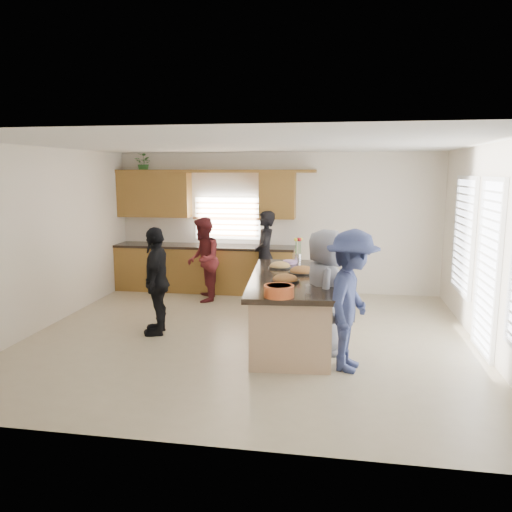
% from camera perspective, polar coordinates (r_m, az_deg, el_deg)
% --- Properties ---
extents(floor, '(6.50, 6.50, 0.00)m').
position_cam_1_polar(floor, '(7.50, -0.73, -9.23)').
color(floor, '#BCAD8C').
rests_on(floor, ground).
extents(room_shell, '(6.52, 6.02, 2.81)m').
position_cam_1_polar(room_shell, '(7.12, -0.76, 5.41)').
color(room_shell, silver).
rests_on(room_shell, ground).
extents(back_cabinetry, '(4.08, 0.66, 2.46)m').
position_cam_1_polar(back_cabinetry, '(10.21, -6.11, 1.06)').
color(back_cabinetry, olive).
rests_on(back_cabinetry, ground).
extents(right_wall_glazing, '(0.06, 4.00, 2.25)m').
position_cam_1_polar(right_wall_glazing, '(7.20, 25.14, 0.06)').
color(right_wall_glazing, white).
rests_on(right_wall_glazing, ground).
extents(island, '(1.37, 2.79, 0.95)m').
position_cam_1_polar(island, '(7.26, 4.05, -6.15)').
color(island, tan).
rests_on(island, ground).
extents(platter_front, '(0.38, 0.38, 0.16)m').
position_cam_1_polar(platter_front, '(6.78, 3.34, -2.72)').
color(platter_front, black).
rests_on(platter_front, island).
extents(platter_mid, '(0.40, 0.40, 0.16)m').
position_cam_1_polar(platter_mid, '(7.35, 5.30, -1.77)').
color(platter_mid, black).
rests_on(platter_mid, island).
extents(platter_back, '(0.35, 0.35, 0.14)m').
position_cam_1_polar(platter_back, '(7.73, 2.76, -1.17)').
color(platter_back, black).
rests_on(platter_back, island).
extents(salad_bowl, '(0.36, 0.36, 0.14)m').
position_cam_1_polar(salad_bowl, '(5.96, 2.64, -3.94)').
color(salad_bowl, '#D55727').
rests_on(salad_bowl, island).
extents(clear_cup, '(0.08, 0.08, 0.11)m').
position_cam_1_polar(clear_cup, '(6.14, 5.99, -3.81)').
color(clear_cup, white).
rests_on(clear_cup, island).
extents(plate_stack, '(0.22, 0.22, 0.05)m').
position_cam_1_polar(plate_stack, '(8.11, 3.88, -0.69)').
color(plate_stack, '#C996DB').
rests_on(plate_stack, island).
extents(flower_vase, '(0.14, 0.14, 0.42)m').
position_cam_1_polar(flower_vase, '(8.15, 4.84, 0.80)').
color(flower_vase, silver).
rests_on(flower_vase, island).
extents(potted_plant, '(0.43, 0.40, 0.38)m').
position_cam_1_polar(potted_plant, '(10.58, -12.68, 10.32)').
color(potted_plant, '#3B7830').
rests_on(potted_plant, back_cabinetry).
extents(woman_left_back, '(0.48, 0.66, 1.69)m').
position_cam_1_polar(woman_left_back, '(9.55, 1.02, 0.11)').
color(woman_left_back, black).
rests_on(woman_left_back, ground).
extents(woman_left_mid, '(0.75, 0.88, 1.59)m').
position_cam_1_polar(woman_left_mid, '(9.40, -6.06, -0.40)').
color(woman_left_mid, maroon).
rests_on(woman_left_mid, ground).
extents(woman_left_front, '(0.57, 1.01, 1.62)m').
position_cam_1_polar(woman_left_front, '(7.61, -11.27, -2.79)').
color(woman_left_front, black).
rests_on(woman_left_front, ground).
extents(woman_right_back, '(0.89, 1.25, 1.75)m').
position_cam_1_polar(woman_right_back, '(6.20, 10.86, -5.05)').
color(woman_right_back, navy).
rests_on(woman_right_back, ground).
extents(woman_right_front, '(0.61, 0.87, 1.68)m').
position_cam_1_polar(woman_right_front, '(6.73, 7.80, -4.07)').
color(woman_right_front, slate).
rests_on(woman_right_front, ground).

